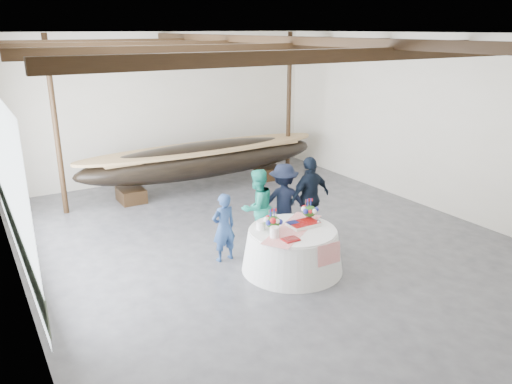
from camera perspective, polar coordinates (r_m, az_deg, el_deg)
floor at (r=11.41m, az=0.95°, el=-5.54°), size 10.00×12.00×0.01m
wall_back at (r=16.02m, az=-10.56°, el=9.51°), size 10.00×0.02×4.50m
wall_left at (r=9.18m, az=-26.54°, el=1.43°), size 0.02×12.00×4.50m
wall_right at (r=13.96m, az=18.88°, el=7.58°), size 0.02×12.00×4.50m
ceiling at (r=10.44m, az=1.08°, el=17.69°), size 10.00×12.00×0.01m
pavilion_structure at (r=11.09m, az=-1.02°, el=15.15°), size 9.80×11.76×4.50m
open_bay at (r=10.26m, az=-26.46°, el=0.58°), size 0.03×7.00×3.20m
longboat_display at (r=14.84m, az=-5.92°, el=3.72°), size 7.55×1.51×1.42m
banquet_table at (r=9.97m, az=4.17°, el=-6.55°), size 2.01×2.01×0.86m
tabletop_items at (r=9.84m, az=4.04°, el=-3.22°), size 1.85×1.48×0.40m
guest_woman_blue at (r=10.23m, az=-3.70°, el=-4.06°), size 0.55×0.38×1.45m
guest_woman_teal at (r=10.92m, az=0.14°, el=-1.78°), size 0.95×0.81×1.72m
guest_man_left at (r=11.25m, az=3.17°, el=-1.11°), size 1.31×1.08×1.76m
guest_man_right at (r=11.37m, az=6.18°, el=-0.62°), size 1.15×0.58×1.90m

